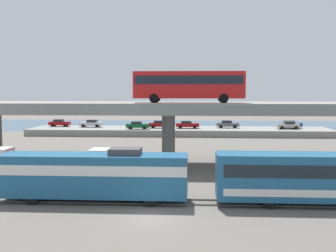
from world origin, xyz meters
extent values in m
plane|color=#605B54|center=(0.00, 0.00, 0.00)|extent=(260.00, 260.00, 0.00)
cube|color=#59544C|center=(0.00, 3.27, 0.06)|extent=(110.00, 0.12, 0.12)
cube|color=#59544C|center=(0.00, 4.73, 0.06)|extent=(110.00, 0.12, 0.12)
cube|color=#1E5984|center=(-4.78, 4.00, 2.08)|extent=(14.43, 3.00, 3.20)
cube|color=silver|center=(-4.78, 4.00, 2.66)|extent=(14.43, 3.04, 0.77)
cone|color=silver|center=(-12.00, 4.00, 1.76)|extent=(1.97, 2.85, 2.85)
cube|color=black|center=(-10.52, 4.00, 2.98)|extent=(1.97, 2.70, 1.02)
cube|color=#3F3F42|center=(-2.32, 4.00, 3.93)|extent=(2.40, 1.80, 0.50)
cylinder|color=black|center=(-9.29, 2.65, 0.48)|extent=(0.96, 0.18, 0.96)
cylinder|color=black|center=(-9.29, 5.35, 0.48)|extent=(0.96, 0.18, 0.96)
cylinder|color=black|center=(-0.27, 2.65, 0.48)|extent=(0.96, 0.18, 0.96)
cylinder|color=black|center=(-0.27, 5.35, 0.48)|extent=(0.96, 0.18, 0.96)
cylinder|color=black|center=(8.54, 2.65, 0.46)|extent=(0.92, 0.18, 0.92)
cylinder|color=black|center=(8.54, 5.35, 0.46)|extent=(0.92, 0.18, 0.92)
cube|color=gray|center=(0.00, 20.00, 6.66)|extent=(96.00, 10.40, 1.22)
cylinder|color=gray|center=(0.00, 20.00, 3.02)|extent=(1.50, 1.50, 6.05)
cube|color=red|center=(2.33, 18.42, 9.22)|extent=(12.00, 2.55, 2.90)
cube|color=black|center=(2.33, 18.42, 9.74)|extent=(11.52, 2.59, 0.93)
cube|color=black|center=(8.28, 18.42, 9.57)|extent=(0.08, 2.30, 1.74)
cylinder|color=black|center=(6.05, 19.63, 7.77)|extent=(1.00, 0.26, 1.00)
cylinder|color=black|center=(6.05, 17.21, 7.77)|extent=(1.00, 0.26, 1.00)
cylinder|color=black|center=(-1.39, 19.63, 7.77)|extent=(1.00, 0.26, 1.00)
cylinder|color=black|center=(-1.39, 17.21, 7.77)|extent=(1.00, 0.26, 1.00)
cube|color=maroon|center=(-13.68, 11.61, 1.44)|extent=(2.00, 2.30, 2.00)
cylinder|color=black|center=(-13.97, 12.71, 0.44)|extent=(0.88, 0.28, 0.88)
cylinder|color=black|center=(-13.97, 10.52, 0.44)|extent=(0.88, 0.28, 0.88)
cube|color=#515459|center=(-8.13, 11.61, 1.44)|extent=(2.00, 2.30, 2.00)
cube|color=silver|center=(-4.63, 11.61, 1.74)|extent=(4.60, 2.30, 2.60)
cylinder|color=black|center=(-7.84, 10.52, 0.44)|extent=(0.88, 0.28, 0.88)
cylinder|color=black|center=(-7.84, 12.71, 0.44)|extent=(0.88, 0.28, 0.88)
cylinder|color=black|center=(-3.62, 10.52, 0.44)|extent=(0.88, 0.28, 0.88)
cylinder|color=black|center=(-3.62, 12.71, 0.44)|extent=(0.88, 0.28, 0.88)
cube|color=gray|center=(0.00, 55.00, 0.64)|extent=(58.71, 10.87, 1.28)
cube|color=navy|center=(21.98, 56.68, 1.95)|extent=(4.43, 1.74, 0.70)
cube|color=#1E232B|center=(21.76, 56.68, 2.54)|extent=(1.95, 1.53, 0.48)
cylinder|color=black|center=(23.35, 57.51, 1.60)|extent=(0.64, 0.20, 0.64)
cylinder|color=black|center=(23.35, 55.86, 1.60)|extent=(0.64, 0.20, 0.64)
cylinder|color=black|center=(20.60, 57.51, 1.60)|extent=(0.64, 0.20, 0.64)
cylinder|color=black|center=(20.60, 55.86, 1.60)|extent=(0.64, 0.20, 0.64)
cube|color=#9E998C|center=(21.06, 54.28, 1.95)|extent=(4.21, 1.82, 0.70)
cube|color=#1E232B|center=(21.27, 54.28, 2.54)|extent=(1.85, 1.60, 0.48)
cylinder|color=black|center=(19.75, 53.42, 1.60)|extent=(0.64, 0.20, 0.64)
cylinder|color=black|center=(19.75, 55.15, 1.60)|extent=(0.64, 0.20, 0.64)
cylinder|color=black|center=(22.36, 53.42, 1.60)|extent=(0.64, 0.20, 0.64)
cylinder|color=black|center=(22.36, 55.15, 1.60)|extent=(0.64, 0.20, 0.64)
cube|color=#515459|center=(9.61, 56.13, 1.95)|extent=(4.42, 1.73, 0.70)
cube|color=#1E232B|center=(9.39, 56.13, 2.54)|extent=(1.95, 1.52, 0.48)
cylinder|color=black|center=(10.98, 56.95, 1.60)|extent=(0.64, 0.20, 0.64)
cylinder|color=black|center=(10.98, 55.30, 1.60)|extent=(0.64, 0.20, 0.64)
cylinder|color=black|center=(8.24, 56.95, 1.60)|extent=(0.64, 0.20, 0.64)
cylinder|color=black|center=(8.24, 55.30, 1.60)|extent=(0.64, 0.20, 0.64)
cube|color=maroon|center=(1.64, 54.44, 1.95)|extent=(4.51, 1.70, 0.70)
cube|color=#1E232B|center=(1.41, 54.44, 2.54)|extent=(1.98, 1.50, 0.48)
cylinder|color=black|center=(3.03, 55.25, 1.60)|extent=(0.64, 0.20, 0.64)
cylinder|color=black|center=(3.03, 53.63, 1.60)|extent=(0.64, 0.20, 0.64)
cylinder|color=black|center=(0.24, 55.25, 1.60)|extent=(0.64, 0.20, 0.64)
cylinder|color=black|center=(0.24, 53.63, 1.60)|extent=(0.64, 0.20, 0.64)
cube|color=#0C4C26|center=(-7.94, 52.31, 1.95)|extent=(4.38, 1.74, 0.70)
cube|color=#1E232B|center=(-8.16, 52.31, 2.54)|extent=(1.93, 1.53, 0.48)
cylinder|color=black|center=(-6.58, 53.13, 1.60)|extent=(0.64, 0.20, 0.64)
cylinder|color=black|center=(-6.58, 51.48, 1.60)|extent=(0.64, 0.20, 0.64)
cylinder|color=black|center=(-9.30, 53.13, 1.60)|extent=(0.64, 0.20, 0.64)
cylinder|color=black|center=(-9.30, 51.48, 1.60)|extent=(0.64, 0.20, 0.64)
cube|color=#B7B7BC|center=(-18.09, 56.36, 1.95)|extent=(4.51, 1.88, 0.70)
cube|color=#1E232B|center=(-17.87, 56.36, 2.54)|extent=(1.98, 1.65, 0.48)
cylinder|color=black|center=(-19.49, 55.46, 1.60)|extent=(0.64, 0.20, 0.64)
cylinder|color=black|center=(-19.49, 57.25, 1.60)|extent=(0.64, 0.20, 0.64)
cylinder|color=black|center=(-16.70, 55.46, 1.60)|extent=(0.64, 0.20, 0.64)
cylinder|color=black|center=(-16.70, 57.25, 1.60)|extent=(0.64, 0.20, 0.64)
cube|color=maroon|center=(-24.90, 57.27, 1.95)|extent=(4.23, 1.70, 0.70)
cube|color=#1E232B|center=(-25.12, 57.27, 2.54)|extent=(1.86, 1.50, 0.48)
cylinder|color=black|center=(-23.59, 58.08, 1.60)|extent=(0.64, 0.20, 0.64)
cylinder|color=black|center=(-23.59, 56.46, 1.60)|extent=(0.64, 0.20, 0.64)
cylinder|color=black|center=(-26.22, 58.08, 1.60)|extent=(0.64, 0.20, 0.64)
cylinder|color=black|center=(-26.22, 56.46, 1.60)|extent=(0.64, 0.20, 0.64)
cube|color=maroon|center=(-3.75, 55.03, 1.95)|extent=(4.63, 1.81, 0.70)
cube|color=#1E232B|center=(-3.98, 55.03, 2.54)|extent=(2.04, 1.59, 0.48)
cylinder|color=black|center=(-2.32, 55.89, 1.60)|extent=(0.64, 0.20, 0.64)
cylinder|color=black|center=(-2.32, 54.17, 1.60)|extent=(0.64, 0.20, 0.64)
cylinder|color=black|center=(-5.19, 55.89, 1.60)|extent=(0.64, 0.20, 0.64)
cylinder|color=black|center=(-5.19, 54.17, 1.60)|extent=(0.64, 0.20, 0.64)
cube|color=#385B7A|center=(0.00, 78.00, 0.00)|extent=(140.00, 36.00, 0.01)
camera|label=1|loc=(2.93, -27.42, 8.49)|focal=44.70mm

